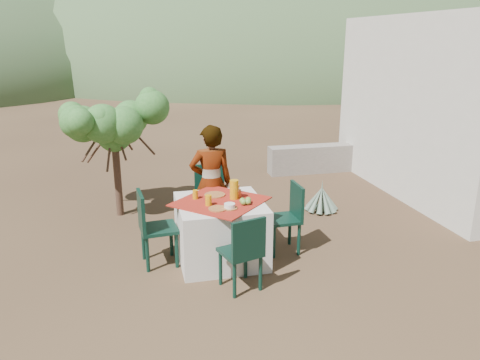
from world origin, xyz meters
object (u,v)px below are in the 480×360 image
(shrub_tree, at_px, (118,129))
(chair_left, at_px, (152,225))
(chair_right, at_px, (288,215))
(chair_far, at_px, (210,194))
(table, at_px, (221,230))
(chair_near, at_px, (244,250))
(agave, at_px, (321,199))
(guesthouse, at_px, (478,105))
(juice_pitcher, at_px, (234,190))
(person, at_px, (211,183))

(shrub_tree, bearing_deg, chair_left, -79.05)
(chair_right, height_order, shrub_tree, shrub_tree)
(chair_far, relative_size, chair_right, 1.04)
(table, distance_m, chair_near, 0.81)
(agave, xyz_separation_m, guesthouse, (3.09, 0.54, 1.31))
(guesthouse, bearing_deg, table, -159.82)
(guesthouse, bearing_deg, juice_pitcher, -159.52)
(person, xyz_separation_m, shrub_tree, (-1.18, 1.23, 0.55))
(chair_far, xyz_separation_m, guesthouse, (4.91, 0.81, 0.99))
(juice_pitcher, bearing_deg, chair_near, -95.80)
(chair_far, distance_m, shrub_tree, 1.72)
(shrub_tree, distance_m, juice_pitcher, 2.35)
(chair_near, xyz_separation_m, shrub_tree, (-1.27, 2.70, 0.85))
(chair_near, height_order, chair_right, chair_right)
(table, xyz_separation_m, shrub_tree, (-1.18, 1.90, 0.95))
(shrub_tree, distance_m, agave, 3.31)
(table, relative_size, chair_left, 1.41)
(guesthouse, bearing_deg, chair_near, -151.66)
(chair_near, distance_m, juice_pitcher, 0.93)
(chair_far, distance_m, person, 0.44)
(chair_left, bearing_deg, chair_far, -47.52)
(chair_far, height_order, shrub_tree, shrub_tree)
(shrub_tree, xyz_separation_m, agave, (3.05, -0.61, -1.14))
(chair_left, bearing_deg, person, -58.43)
(guesthouse, xyz_separation_m, juice_pitcher, (-4.78, -1.79, -0.62))
(chair_near, distance_m, guesthouse, 5.62)
(chair_far, bearing_deg, chair_right, -44.90)
(juice_pitcher, bearing_deg, shrub_tree, 126.08)
(person, bearing_deg, guesthouse, -166.60)
(shrub_tree, bearing_deg, chair_far, -35.89)
(person, bearing_deg, juice_pitcher, 105.64)
(chair_right, bearing_deg, chair_left, -91.20)
(agave, distance_m, guesthouse, 3.40)
(chair_near, height_order, chair_left, chair_left)
(person, bearing_deg, shrub_tree, -45.81)
(chair_right, relative_size, juice_pitcher, 3.76)
(shrub_tree, relative_size, juice_pitcher, 7.15)
(table, distance_m, chair_left, 0.83)
(chair_near, bearing_deg, chair_left, -59.03)
(chair_right, distance_m, shrub_tree, 2.90)
(chair_far, bearing_deg, chair_near, -84.25)
(table, bearing_deg, chair_right, 2.85)
(chair_right, height_order, agave, chair_right)
(agave, bearing_deg, chair_far, -171.34)
(chair_left, xyz_separation_m, juice_pitcher, (1.00, -0.01, 0.37))
(chair_near, distance_m, shrub_tree, 3.10)
(chair_right, bearing_deg, juice_pitcher, -90.56)
(chair_far, xyz_separation_m, chair_left, (-0.87, -0.97, 0.00))
(chair_far, bearing_deg, juice_pitcher, -78.08)
(chair_near, distance_m, chair_left, 1.25)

